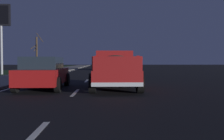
# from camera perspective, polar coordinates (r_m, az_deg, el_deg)

# --- Properties ---
(ground) EXTENTS (144.00, 144.00, 0.00)m
(ground) POSITION_cam_1_polar(r_m,az_deg,el_deg) (28.04, -4.19, -0.74)
(ground) COLOR black
(sidewalk_shoulder) EXTENTS (108.00, 4.00, 0.12)m
(sidewalk_shoulder) POSITION_cam_1_polar(r_m,az_deg,el_deg) (28.87, -15.57, -0.61)
(sidewalk_shoulder) COLOR gray
(sidewalk_shoulder) RESTS_ON ground
(lane_markings) EXTENTS (108.00, 3.54, 0.01)m
(lane_markings) POSITION_cam_1_polar(r_m,az_deg,el_deg) (30.08, -8.89, -0.56)
(lane_markings) COLOR silver
(lane_markings) RESTS_ON ground
(pickup_truck) EXTENTS (5.42, 2.28, 1.87)m
(pickup_truck) POSITION_cam_1_polar(r_m,az_deg,el_deg) (12.21, 0.61, 0.33)
(pickup_truck) COLOR maroon
(pickup_truck) RESTS_ON ground
(sedan_red) EXTENTS (4.44, 2.09, 1.54)m
(sedan_red) POSITION_cam_1_polar(r_m,az_deg,el_deg) (12.40, -15.39, -0.62)
(sedan_red) COLOR maroon
(sedan_red) RESTS_ON ground
(sedan_tan) EXTENTS (4.42, 2.05, 1.54)m
(sedan_tan) POSITION_cam_1_polar(r_m,az_deg,el_deg) (38.64, -0.77, 1.18)
(sedan_tan) COLOR #9E845B
(sedan_tan) RESTS_ON ground
(gas_price_sign) EXTENTS (0.27, 1.90, 7.16)m
(gas_price_sign) POSITION_cam_1_polar(r_m,az_deg,el_deg) (28.07, -24.15, 10.13)
(gas_price_sign) COLOR #99999E
(gas_price_sign) RESTS_ON ground
(bare_tree_far) EXTENTS (1.19, 1.84, 5.64)m
(bare_tree_far) POSITION_cam_1_polar(r_m,az_deg,el_deg) (39.41, -16.92, 3.89)
(bare_tree_far) COLOR #423323
(bare_tree_far) RESTS_ON ground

